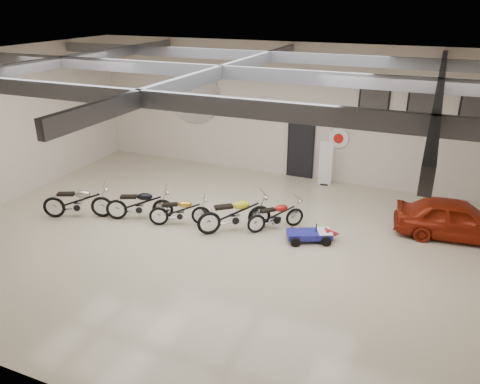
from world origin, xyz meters
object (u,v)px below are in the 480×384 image
at_px(motorcycle_yellow, 235,213).
at_px(vintage_car, 456,219).
at_px(motorcycle_black, 139,204).
at_px(motorcycle_silver, 77,201).
at_px(motorcycle_red, 276,215).
at_px(go_kart, 314,232).
at_px(banner_stand, 326,162).
at_px(motorcycle_gold, 180,210).

xyz_separation_m(motorcycle_yellow, vintage_car, (6.01, 2.13, -0.00)).
bearing_deg(vintage_car, motorcycle_black, 99.35).
distance_m(motorcycle_silver, motorcycle_red, 6.22).
relative_size(motorcycle_silver, motorcycle_black, 1.04).
bearing_deg(motorcycle_yellow, go_kart, -32.23).
distance_m(banner_stand, motorcycle_silver, 8.68).
bearing_deg(banner_stand, motorcycle_red, -107.49).
distance_m(motorcycle_red, go_kart, 1.29).
relative_size(motorcycle_silver, go_kart, 1.38).
height_order(banner_stand, motorcycle_black, banner_stand).
height_order(motorcycle_silver, go_kart, motorcycle_silver).
distance_m(motorcycle_gold, motorcycle_red, 2.91).
bearing_deg(motorcycle_black, banner_stand, 24.00).
bearing_deg(motorcycle_black, vintage_car, -8.12).
distance_m(motorcycle_yellow, vintage_car, 6.37).
bearing_deg(go_kart, motorcycle_red, 142.16).
distance_m(banner_stand, motorcycle_gold, 5.97).
relative_size(motorcycle_black, motorcycle_red, 1.15).
height_order(motorcycle_gold, go_kart, motorcycle_gold).
relative_size(banner_stand, motorcycle_yellow, 0.79).
bearing_deg(motorcycle_black, motorcycle_silver, 174.90).
distance_m(motorcycle_red, vintage_car, 5.16).
bearing_deg(motorcycle_gold, motorcycle_yellow, -16.40).
relative_size(motorcycle_gold, motorcycle_red, 1.02).
distance_m(motorcycle_gold, go_kart, 4.07).
height_order(motorcycle_yellow, go_kart, motorcycle_yellow).
height_order(banner_stand, motorcycle_gold, banner_stand).
xyz_separation_m(motorcycle_silver, motorcycle_yellow, (4.91, 1.05, 0.02)).
distance_m(motorcycle_silver, motorcycle_gold, 3.31).
relative_size(banner_stand, motorcycle_red, 0.97).
xyz_separation_m(banner_stand, motorcycle_red, (-0.50, -4.13, -0.40)).
height_order(motorcycle_black, motorcycle_gold, motorcycle_black).
xyz_separation_m(motorcycle_black, motorcycle_gold, (1.35, 0.15, -0.06)).
bearing_deg(motorcycle_red, motorcycle_black, 149.83).
bearing_deg(motorcycle_gold, motorcycle_black, 160.56).
bearing_deg(go_kart, banner_stand, 74.46).
bearing_deg(vintage_car, motorcycle_red, 101.18).
height_order(go_kart, vintage_car, vintage_car).
xyz_separation_m(motorcycle_silver, motorcycle_red, (6.00, 1.63, -0.09)).
distance_m(banner_stand, motorcycle_black, 6.91).
xyz_separation_m(banner_stand, motorcycle_yellow, (-1.59, -4.70, -0.30)).
height_order(banner_stand, vintage_car, banner_stand).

